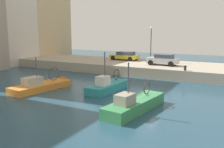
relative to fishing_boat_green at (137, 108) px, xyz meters
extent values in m
plane|color=navy|center=(4.19, 1.18, -0.09)|extent=(80.00, 80.00, 0.00)
cube|color=#ADA08C|center=(15.69, 1.18, 0.51)|extent=(9.00, 56.00, 1.20)
cube|color=#388951|center=(-0.28, 0.03, -0.09)|extent=(6.19, 2.38, 1.55)
cone|color=#388951|center=(3.05, -0.40, -0.09)|extent=(1.08, 1.56, 1.46)
cube|color=#896B4C|center=(-0.28, 0.03, 0.61)|extent=(5.93, 2.22, 0.08)
cube|color=gray|center=(-1.60, 0.20, 1.02)|extent=(1.39, 1.09, 0.73)
cylinder|color=#4C4C51|center=(-1.21, 0.16, 1.99)|extent=(0.10, 0.10, 2.77)
torus|color=#3F3833|center=(1.39, -0.18, 1.22)|extent=(1.00, 0.21, 1.00)
sphere|color=white|center=(-1.96, 1.15, 0.15)|extent=(0.32, 0.32, 0.32)
cube|color=orange|center=(1.17, 10.22, -0.09)|extent=(6.10, 2.74, 1.21)
cone|color=orange|center=(4.43, 9.76, -0.09)|extent=(1.14, 1.85, 1.74)
cube|color=#B2A893|center=(1.17, 10.22, 0.46)|extent=(5.84, 2.56, 0.08)
cube|color=#B7AD99|center=(0.29, 10.35, 0.88)|extent=(1.81, 1.33, 0.76)
cylinder|color=#4C4C51|center=(0.79, 10.28, 1.75)|extent=(0.10, 0.10, 2.59)
torus|color=#3F3833|center=(2.80, 9.99, 1.22)|extent=(1.30, 0.26, 1.30)
sphere|color=white|center=(-0.43, 11.52, 0.10)|extent=(0.32, 0.32, 0.32)
cube|color=teal|center=(4.01, 4.53, -0.09)|extent=(5.47, 1.89, 1.39)
cone|color=teal|center=(7.07, 4.43, -0.09)|extent=(0.95, 1.57, 1.54)
cube|color=#B2A893|center=(4.01, 4.53, 0.54)|extent=(5.25, 1.74, 0.08)
cube|color=beige|center=(3.02, 4.56, 1.00)|extent=(1.20, 0.98, 0.84)
cylinder|color=#4C4C51|center=(3.37, 4.55, 2.05)|extent=(0.10, 0.10, 3.01)
torus|color=#3F3833|center=(5.53, 4.48, 1.20)|extent=(1.10, 0.12, 1.10)
sphere|color=white|center=(2.42, 5.52, 0.12)|extent=(0.32, 0.32, 0.32)
cube|color=gold|center=(17.37, 9.23, 1.64)|extent=(2.12, 4.35, 0.51)
cube|color=#384756|center=(17.35, 9.02, 2.14)|extent=(1.77, 2.48, 0.49)
cylinder|color=black|center=(16.56, 10.73, 1.43)|extent=(0.27, 0.65, 0.64)
cylinder|color=black|center=(18.38, 10.60, 1.43)|extent=(0.27, 0.65, 0.64)
cylinder|color=black|center=(16.35, 7.86, 1.43)|extent=(0.27, 0.65, 0.64)
cylinder|color=black|center=(18.18, 7.73, 1.43)|extent=(0.27, 0.65, 0.64)
cube|color=#B7B7BC|center=(14.61, 2.61, 1.71)|extent=(1.76, 3.90, 0.65)
cube|color=#384756|center=(14.60, 2.42, 2.27)|extent=(1.50, 2.21, 0.47)
cylinder|color=black|center=(13.86, 3.95, 1.43)|extent=(0.25, 0.65, 0.64)
cylinder|color=black|center=(15.46, 3.88, 1.43)|extent=(0.25, 0.65, 0.64)
cylinder|color=black|center=(13.75, 1.34, 1.43)|extent=(0.25, 0.65, 0.64)
cylinder|color=black|center=(15.36, 1.28, 1.43)|extent=(0.25, 0.65, 0.64)
cylinder|color=#2D2D33|center=(11.54, -0.82, 1.39)|extent=(0.28, 0.28, 0.55)
cylinder|color=#38383D|center=(17.19, 5.12, 3.36)|extent=(0.12, 0.12, 4.50)
sphere|color=#F2EACC|center=(17.19, 5.12, 5.76)|extent=(0.36, 0.36, 0.36)
cube|color=#D1B284|center=(20.18, 27.71, 9.19)|extent=(8.81, 6.60, 18.55)
camera|label=1|loc=(-15.56, -6.33, 5.38)|focal=39.60mm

